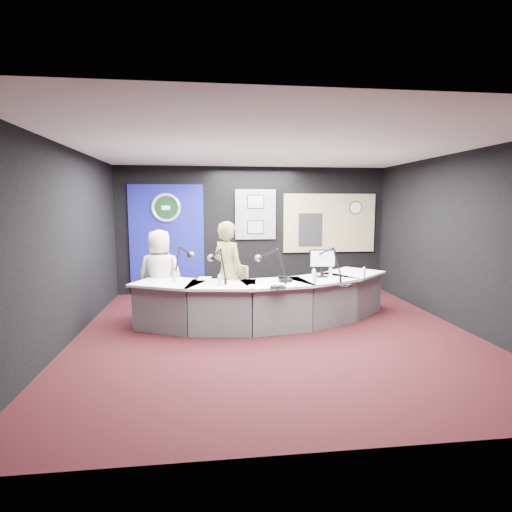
{
  "coord_description": "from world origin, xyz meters",
  "views": [
    {
      "loc": [
        -1.0,
        -5.88,
        1.97
      ],
      "look_at": [
        -0.2,
        0.8,
        1.1
      ],
      "focal_mm": 28.0,
      "sensor_mm": 36.0,
      "label": 1
    }
  ],
  "objects": [
    {
      "name": "boom_mic_d",
      "position": [
        0.93,
        0.42,
        1.05
      ],
      "size": [
        0.41,
        0.67,
        0.6
      ],
      "primitive_type": null,
      "color": "black",
      "rests_on": "broadcast_desk"
    },
    {
      "name": "equipment_rack",
      "position": [
        1.3,
        2.94,
        1.4
      ],
      "size": [
        0.55,
        0.02,
        0.75
      ],
      "primitive_type": "cube",
      "color": "black",
      "rests_on": "booth_window_frame"
    },
    {
      "name": "framed_photo_upper",
      "position": [
        0.05,
        2.94,
        2.03
      ],
      "size": [
        0.34,
        0.02,
        0.27
      ],
      "primitive_type": "cube",
      "color": "gray",
      "rests_on": "pinboard"
    },
    {
      "name": "framed_photo_lower",
      "position": [
        0.05,
        2.94,
        1.47
      ],
      "size": [
        0.34,
        0.02,
        0.27
      ],
      "primitive_type": "cube",
      "color": "gray",
      "rests_on": "pinboard"
    },
    {
      "name": "boom_mic_c",
      "position": [
        -0.01,
        0.33,
        1.05
      ],
      "size": [
        0.49,
        0.62,
        0.6
      ],
      "primitive_type": null,
      "color": "black",
      "rests_on": "broadcast_desk"
    },
    {
      "name": "person_man",
      "position": [
        -1.83,
        0.96,
        0.78
      ],
      "size": [
        0.8,
        0.57,
        1.55
      ],
      "primitive_type": "imported",
      "rotation": [
        0.0,
        0.0,
        3.04
      ],
      "color": "beige",
      "rests_on": "ground"
    },
    {
      "name": "wall_front",
      "position": [
        0.0,
        -3.0,
        1.4
      ],
      "size": [
        6.0,
        0.02,
        2.8
      ],
      "primitive_type": "cube",
      "color": "black",
      "rests_on": "ground"
    },
    {
      "name": "booth_window_frame",
      "position": [
        1.75,
        2.97,
        1.55
      ],
      "size": [
        2.12,
        0.06,
        1.32
      ],
      "primitive_type": "cube",
      "color": "tan",
      "rests_on": "wall_back"
    },
    {
      "name": "desk_phone",
      "position": [
        0.21,
        0.26,
        0.78
      ],
      "size": [
        0.21,
        0.17,
        0.05
      ],
      "primitive_type": "cube",
      "rotation": [
        0.0,
        0.0,
        0.08
      ],
      "color": "black",
      "rests_on": "broadcast_desk"
    },
    {
      "name": "ground",
      "position": [
        0.0,
        0.0,
        0.0
      ],
      "size": [
        6.0,
        6.0,
        0.0
      ],
      "primitive_type": "plane",
      "color": "black",
      "rests_on": "ground"
    },
    {
      "name": "wall_back",
      "position": [
        0.0,
        3.0,
        1.4
      ],
      "size": [
        6.0,
        0.02,
        2.8
      ],
      "primitive_type": "cube",
      "color": "black",
      "rests_on": "ground"
    },
    {
      "name": "pinboard",
      "position": [
        0.05,
        2.97,
        1.75
      ],
      "size": [
        0.9,
        0.04,
        1.1
      ],
      "primitive_type": "cube",
      "color": "slate",
      "rests_on": "wall_back"
    },
    {
      "name": "booth_glow",
      "position": [
        1.75,
        2.96,
        1.55
      ],
      "size": [
        2.0,
        0.02,
        1.2
      ],
      "primitive_type": "cube",
      "color": "beige",
      "rests_on": "booth_window_frame"
    },
    {
      "name": "broadcast_desk",
      "position": [
        -0.05,
        0.55,
        0.38
      ],
      "size": [
        4.5,
        1.9,
        0.75
      ],
      "primitive_type": null,
      "color": "silver",
      "rests_on": "ground"
    },
    {
      "name": "headphones_near",
      "position": [
        1.02,
        -0.2,
        0.77
      ],
      "size": [
        0.2,
        0.2,
        0.03
      ],
      "primitive_type": "torus",
      "color": "black",
      "rests_on": "broadcast_desk"
    },
    {
      "name": "computer_monitor",
      "position": [
        0.9,
        0.59,
        1.07
      ],
      "size": [
        0.4,
        0.08,
        0.27
      ],
      "primitive_type": "cube",
      "rotation": [
        0.0,
        0.0,
        -0.14
      ],
      "color": "black",
      "rests_on": "broadcast_desk"
    },
    {
      "name": "wall_left",
      "position": [
        -3.0,
        0.0,
        1.4
      ],
      "size": [
        0.02,
        6.0,
        2.8
      ],
      "primitive_type": "cube",
      "color": "black",
      "rests_on": "ground"
    },
    {
      "name": "armchair_right",
      "position": [
        -0.68,
        0.66,
        0.5
      ],
      "size": [
        0.78,
        0.78,
        1.01
      ],
      "primitive_type": null,
      "rotation": [
        0.0,
        0.0,
        -1.04
      ],
      "color": "#AA7C4E",
      "rests_on": "ground"
    },
    {
      "name": "water_bottles",
      "position": [
        0.02,
        0.3,
        0.84
      ],
      "size": [
        3.17,
        0.57,
        0.18
      ],
      "primitive_type": null,
      "color": "silver",
      "rests_on": "broadcast_desk"
    },
    {
      "name": "armchair_left",
      "position": [
        -1.83,
        0.96,
        0.48
      ],
      "size": [
        0.55,
        0.55,
        0.96
      ],
      "primitive_type": null,
      "rotation": [
        0.0,
        0.0,
        -0.03
      ],
      "color": "#AA7C4E",
      "rests_on": "ground"
    },
    {
      "name": "paper_stack",
      "position": [
        -1.07,
        0.69,
        0.75
      ],
      "size": [
        0.23,
        0.32,
        0.0
      ],
      "primitive_type": "cube",
      "rotation": [
        0.0,
        0.0,
        -0.09
      ],
      "color": "white",
      "rests_on": "broadcast_desk"
    },
    {
      "name": "person_woman",
      "position": [
        -0.68,
        0.66,
        0.85
      ],
      "size": [
        0.73,
        0.73,
        1.7
      ],
      "primitive_type": "imported",
      "rotation": [
        0.0,
        0.0,
        2.36
      ],
      "color": "olive",
      "rests_on": "ground"
    },
    {
      "name": "wall_clock",
      "position": [
        2.35,
        2.94,
        1.9
      ],
      "size": [
        0.28,
        0.01,
        0.28
      ],
      "primitive_type": "cylinder",
      "rotation": [
        1.57,
        0.0,
        0.0
      ],
      "color": "white",
      "rests_on": "booth_window_frame"
    },
    {
      "name": "agency_seal",
      "position": [
        -1.9,
        2.93,
        1.9
      ],
      "size": [
        0.63,
        0.07,
        0.63
      ],
      "primitive_type": "torus",
      "rotation": [
        1.57,
        0.0,
        0.0
      ],
      "color": "silver",
      "rests_on": "backdrop_panel"
    },
    {
      "name": "draped_jacket",
      "position": [
        -1.85,
        1.21,
        0.62
      ],
      "size": [
        0.5,
        0.11,
        0.7
      ],
      "primitive_type": "cube",
      "rotation": [
        0.0,
        0.0,
        -0.03
      ],
      "color": "gray",
      "rests_on": "armchair_left"
    },
    {
      "name": "ceiling",
      "position": [
        0.0,
        0.0,
        2.8
      ],
      "size": [
        6.0,
        6.0,
        0.02
      ],
      "primitive_type": "cube",
      "color": "silver",
      "rests_on": "ground"
    },
    {
      "name": "boom_mic_a",
      "position": [
        -1.42,
        0.87,
        1.05
      ],
      "size": [
        0.36,
        0.69,
        0.6
      ],
      "primitive_type": null,
      "color": "black",
      "rests_on": "broadcast_desk"
    },
    {
      "name": "boom_mic_b",
      "position": [
        -0.86,
        0.44,
        1.05
      ],
      "size": [
        0.34,
        0.7,
        0.6
      ],
      "primitive_type": null,
      "color": "black",
      "rests_on": "broadcast_desk"
    },
    {
      "name": "notepad",
      "position": [
        -0.33,
        -0.06,
        0.75
      ],
      "size": [
        0.28,
        0.32,
        0.0
      ],
      "primitive_type": "cube",
      "rotation": [
        0.0,
        0.0,
        -0.38
      ],
      "color": "white",
      "rests_on": "broadcast_desk"
    },
    {
      "name": "wall_right",
      "position": [
        3.0,
        0.0,
        1.4
      ],
      "size": [
        0.02,
        6.0,
        2.8
      ],
      "primitive_type": "cube",
      "color": "black",
      "rests_on": "ground"
    },
    {
      "name": "seal_center",
      "position": [
        -1.9,
        2.94,
        1.9
      ],
      "size": [
        0.48,
        0.01,
        0.48
      ],
      "primitive_type": "cylinder",
      "rotation": [
        1.57,
        0.0,
        0.0
      ],
      "color": "black",
      "rests_on": "backdrop_panel"
    },
    {
      "name": "backdrop_panel",
      "position": [
        -1.9,
        2.97,
        1.25
      ],
      "size": [
        1.6,
        0.05,
        2.3
      ],
      "primitive_type": "cube",
      "color": "navy",
      "rests_on": "wall_back"
    },
    {
      "name": "headphones_far",
      "position": [
        0.0,
        -0.2,
        0.77
      ],
      "size": [
        0.24,
        0.24,
        0.04
      ],
      "primitive_type": "torus",
      "color": "black",
      "rests_on": "broadcast_desk"
    }
  ]
}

